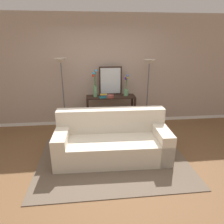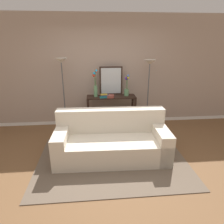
{
  "view_description": "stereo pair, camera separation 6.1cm",
  "coord_description": "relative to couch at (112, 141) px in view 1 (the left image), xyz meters",
  "views": [
    {
      "loc": [
        -0.3,
        -3.09,
        2.14
      ],
      "look_at": [
        0.15,
        0.98,
        0.68
      ],
      "focal_mm": 32.6,
      "sensor_mm": 36.0,
      "label": 1
    },
    {
      "loc": [
        -0.24,
        -3.09,
        2.14
      ],
      "look_at": [
        0.15,
        0.98,
        0.68
      ],
      "focal_mm": 32.6,
      "sensor_mm": 36.0,
      "label": 2
    }
  ],
  "objects": [
    {
      "name": "couch",
      "position": [
        0.0,
        0.0,
        0.0
      ],
      "size": [
        2.11,
        0.96,
        0.88
      ],
      "color": "beige",
      "rests_on": "ground"
    },
    {
      "name": "vase_short_flowers",
      "position": [
        0.5,
        1.38,
        0.7
      ],
      "size": [
        0.11,
        0.13,
        0.52
      ],
      "color": "#669E6B",
      "rests_on": "console_table"
    },
    {
      "name": "back_wall",
      "position": [
        -0.08,
        1.76,
        1.06
      ],
      "size": [
        12.0,
        0.15,
        2.74
      ],
      "color": "white",
      "rests_on": "ground"
    },
    {
      "name": "fruit_bowl",
      "position": [
        0.08,
        1.23,
        0.55
      ],
      "size": [
        0.19,
        0.19,
        0.06
      ],
      "color": "brown",
      "rests_on": "console_table"
    },
    {
      "name": "wall_mirror",
      "position": [
        0.13,
        1.51,
        0.87
      ],
      "size": [
        0.56,
        0.02,
        0.7
      ],
      "color": "black",
      "rests_on": "console_table"
    },
    {
      "name": "book_row_under_console",
      "position": [
        -0.2,
        1.35,
        -0.25
      ],
      "size": [
        0.35,
        0.16,
        0.13
      ],
      "color": "gold",
      "rests_on": "ground"
    },
    {
      "name": "ground_plane",
      "position": [
        -0.08,
        -0.34,
        -0.32
      ],
      "size": [
        16.0,
        16.0,
        0.02
      ],
      "primitive_type": "cube",
      "color": "brown"
    },
    {
      "name": "console_table",
      "position": [
        0.12,
        1.35,
        0.26
      ],
      "size": [
        1.19,
        0.38,
        0.83
      ],
      "color": "black",
      "rests_on": "ground"
    },
    {
      "name": "book_stack",
      "position": [
        -0.06,
        1.24,
        0.56
      ],
      "size": [
        0.22,
        0.14,
        0.09
      ],
      "color": "#1E7075",
      "rests_on": "console_table"
    },
    {
      "name": "area_rug",
      "position": [
        -0.0,
        -0.16,
        -0.31
      ],
      "size": [
        2.74,
        1.97,
        0.01
      ],
      "color": "brown",
      "rests_on": "ground"
    },
    {
      "name": "floor_lamp_right",
      "position": [
        1.01,
        1.29,
        1.03
      ],
      "size": [
        0.28,
        0.28,
        1.7
      ],
      "color": "#4C4C51",
      "rests_on": "ground"
    },
    {
      "name": "vase_tall_flowers",
      "position": [
        -0.26,
        1.35,
        0.82
      ],
      "size": [
        0.14,
        0.1,
        0.65
      ],
      "color": "#669E6B",
      "rests_on": "console_table"
    },
    {
      "name": "floor_lamp_left",
      "position": [
        -1.01,
        1.29,
        1.07
      ],
      "size": [
        0.28,
        0.28,
        1.75
      ],
      "color": "#4C4C51",
      "rests_on": "ground"
    }
  ]
}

